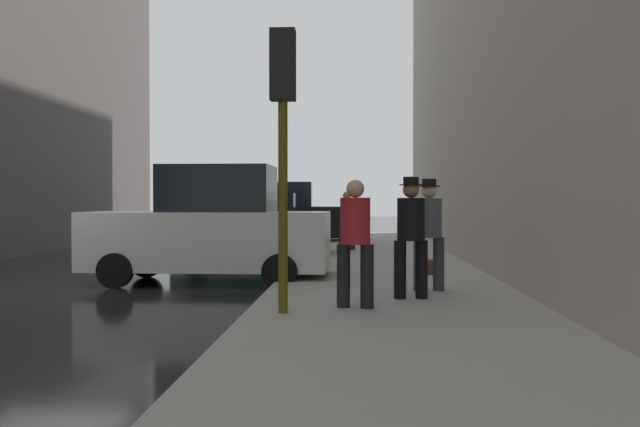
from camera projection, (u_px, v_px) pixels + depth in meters
ground_plane at (46, 291)px, 12.49m from camera, size 120.00×120.00×0.00m
sidewalk at (389, 289)px, 12.18m from camera, size 4.00×40.00×0.15m
parked_white_van at (211, 229)px, 13.64m from camera, size 4.63×2.12×2.25m
parked_dark_green_sedan at (255, 227)px, 19.59m from camera, size 4.27×2.19×1.79m
parked_black_suv at (279, 216)px, 25.75m from camera, size 4.67×2.20×2.25m
fire_hydrant at (313, 248)px, 16.44m from camera, size 0.42×0.22×0.70m
traffic_light at (283, 108)px, 9.03m from camera, size 0.32×0.32×3.60m
pedestrian_in_red_jacket at (355, 236)px, 9.49m from camera, size 0.52×0.47×1.71m
pedestrian_with_beanie at (429, 229)px, 11.28m from camera, size 0.53×0.47×1.78m
pedestrian_in_tan_coat at (347, 217)px, 20.82m from camera, size 0.53×0.48×1.71m
pedestrian_with_fedora at (411, 231)px, 10.37m from camera, size 0.52×0.45×1.78m
duffel_bag at (429, 267)px, 13.92m from camera, size 0.32×0.44×0.28m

